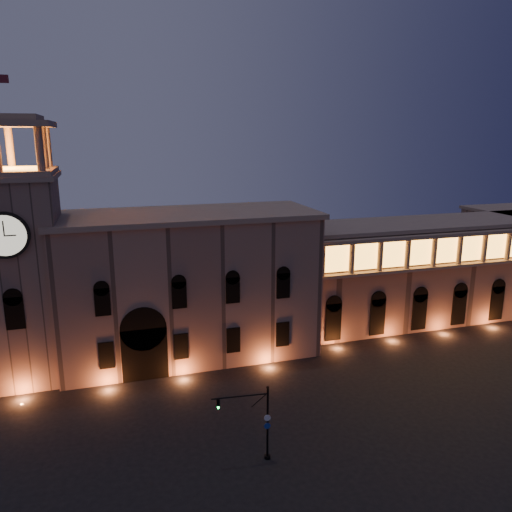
% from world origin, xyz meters
% --- Properties ---
extents(ground, '(160.00, 160.00, 0.00)m').
position_xyz_m(ground, '(0.00, 0.00, 0.00)').
color(ground, black).
rests_on(ground, ground).
extents(government_building, '(30.80, 12.80, 17.60)m').
position_xyz_m(government_building, '(-2.08, 21.93, 8.77)').
color(government_building, '#8A695A').
rests_on(government_building, ground).
extents(clock_tower, '(9.80, 9.80, 32.40)m').
position_xyz_m(clock_tower, '(-20.50, 20.98, 12.50)').
color(clock_tower, '#8A695A').
rests_on(clock_tower, ground).
extents(colonnade_wing, '(40.60, 11.50, 14.50)m').
position_xyz_m(colonnade_wing, '(32.00, 23.92, 7.33)').
color(colonnade_wing, '#846355').
rests_on(colonnade_wing, ground).
extents(traffic_light, '(4.87, 0.80, 6.69)m').
position_xyz_m(traffic_light, '(-0.22, -0.94, 3.52)').
color(traffic_light, black).
rests_on(traffic_light, ground).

